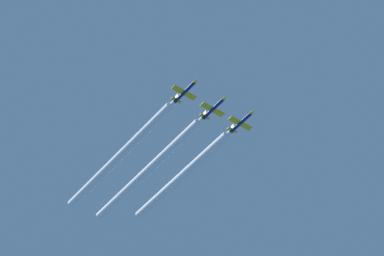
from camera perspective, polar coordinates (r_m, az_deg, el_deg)
jet_far_left at (r=333.67m, az=2.92°, el=0.38°), size 9.07×13.21×3.17m
jet_inner_left at (r=328.55m, az=1.30°, el=1.19°), size 9.07×13.21×3.17m
jet_center at (r=323.15m, az=-0.37°, el=2.18°), size 9.07×13.21×3.17m
smoke_trail_far_left at (r=353.17m, az=-0.54°, el=-2.78°), size 3.14×56.29×3.14m
smoke_trail_inner_left at (r=351.10m, az=-2.53°, el=-2.44°), size 3.14×65.14×3.14m
smoke_trail_center at (r=346.24m, az=-4.19°, el=-1.61°), size 3.14×65.95×3.14m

